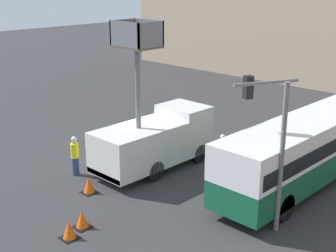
{
  "coord_description": "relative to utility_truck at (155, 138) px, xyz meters",
  "views": [
    {
      "loc": [
        16.37,
        -14.5,
        8.88
      ],
      "look_at": [
        1.26,
        0.99,
        1.94
      ],
      "focal_mm": 50.0,
      "sensor_mm": 36.0,
      "label": 1
    }
  ],
  "objects": [
    {
      "name": "utility_truck",
      "position": [
        0.0,
        0.0,
        0.0
      ],
      "size": [
        2.36,
        6.14,
        7.09
      ],
      "color": "silver",
      "rests_on": "ground_plane"
    },
    {
      "name": "traffic_light_pole",
      "position": [
        6.47,
        -0.54,
        2.18
      ],
      "size": [
        2.65,
        2.4,
        5.54
      ],
      "color": "slate",
      "rests_on": "ground_plane"
    },
    {
      "name": "traffic_cone_mid_road",
      "position": [
        2.41,
        -6.59,
        -1.23
      ],
      "size": [
        0.61,
        0.61,
        0.69
      ],
      "color": "black",
      "rests_on": "ground_plane"
    },
    {
      "name": "road_worker_directing",
      "position": [
        2.64,
        1.82,
        -0.59
      ],
      "size": [
        0.38,
        0.38,
        1.9
      ],
      "rotation": [
        0.0,
        0.0,
        6.2
      ],
      "color": "navy",
      "rests_on": "ground_plane"
    },
    {
      "name": "road_worker_near_truck",
      "position": [
        -2.09,
        -3.16,
        -0.6
      ],
      "size": [
        0.38,
        0.38,
        1.89
      ],
      "rotation": [
        0.0,
        0.0,
        4.87
      ],
      "color": "navy",
      "rests_on": "ground_plane"
    },
    {
      "name": "city_bus",
      "position": [
        6.1,
        3.17,
        0.25
      ],
      "size": [
        2.42,
        10.72,
        3.05
      ],
      "rotation": [
        0.0,
        0.0,
        1.52
      ],
      "color": "#145638",
      "rests_on": "ground_plane"
    },
    {
      "name": "ground_plane",
      "position": [
        -1.26,
        -0.11,
        -1.55
      ],
      "size": [
        120.0,
        120.0,
        0.0
      ],
      "primitive_type": "plane",
      "color": "#333335"
    },
    {
      "name": "traffic_cone_near_truck",
      "position": [
        2.11,
        -5.83,
        -1.23
      ],
      "size": [
        0.6,
        0.6,
        0.69
      ],
      "color": "black",
      "rests_on": "ground_plane"
    },
    {
      "name": "traffic_cone_far_side",
      "position": [
        -0.09,
        -3.89,
        -1.22
      ],
      "size": [
        0.62,
        0.62,
        0.7
      ],
      "color": "black",
      "rests_on": "ground_plane"
    }
  ]
}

